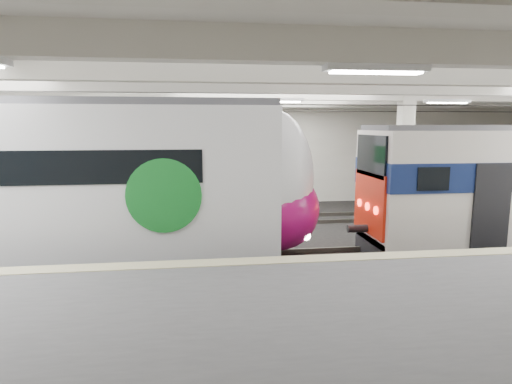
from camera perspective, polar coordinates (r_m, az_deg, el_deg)
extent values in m
cube|color=black|center=(13.30, 4.56, -9.35)|extent=(36.00, 24.00, 0.10)
cube|color=silver|center=(12.72, 4.88, 15.38)|extent=(36.00, 24.00, 0.20)
cube|color=beige|center=(22.55, -0.61, 5.43)|extent=(30.00, 0.10, 5.50)
cube|color=#565658|center=(7.34, 15.82, -20.41)|extent=(30.00, 7.00, 1.10)
cube|color=beige|center=(9.94, 8.54, -8.74)|extent=(30.00, 0.50, 0.02)
cube|color=beige|center=(15.42, -8.66, 3.74)|extent=(0.50, 0.50, 5.50)
cube|color=beige|center=(17.20, 19.10, 3.88)|extent=(0.50, 0.50, 5.50)
cube|color=beige|center=(12.69, 4.86, 14.04)|extent=(30.00, 18.00, 0.50)
cube|color=#59544C|center=(13.26, 4.56, -8.82)|extent=(30.00, 1.52, 0.16)
cube|color=#59544C|center=(18.49, 1.05, -3.70)|extent=(30.00, 1.52, 0.16)
cylinder|color=black|center=(12.65, 4.82, 11.56)|extent=(30.00, 0.03, 0.03)
cylinder|color=black|center=(18.06, 1.09, 10.76)|extent=(30.00, 0.03, 0.03)
cube|color=white|center=(10.72, 7.15, 13.19)|extent=(26.00, 8.40, 0.12)
cube|color=white|center=(13.33, -28.28, 1.14)|extent=(13.69, 3.05, 4.11)
ellipsoid|color=white|center=(12.62, 2.14, 1.82)|extent=(2.42, 2.99, 4.02)
ellipsoid|color=#A50D5D|center=(12.78, 2.65, -2.19)|extent=(2.57, 3.05, 2.46)
cylinder|color=#17812A|center=(10.98, -12.18, -0.52)|extent=(1.90, 0.06, 1.90)
cube|color=#4C4C51|center=(13.26, -28.97, 10.40)|extent=(13.69, 2.50, 0.20)
cube|color=black|center=(13.76, -27.61, -7.98)|extent=(13.69, 2.14, 0.70)
cube|color=red|center=(13.57, 14.87, -1.43)|extent=(0.08, 2.26, 1.90)
cube|color=black|center=(13.40, 15.12, 4.68)|extent=(0.08, 2.13, 1.24)
cube|color=white|center=(18.53, -21.87, 2.73)|extent=(13.55, 3.21, 3.65)
cube|color=#17812A|center=(18.49, -21.95, 4.21)|extent=(13.59, 3.27, 0.77)
cube|color=#4C4C51|center=(18.45, -22.22, 8.68)|extent=(13.53, 2.73, 0.16)
cube|color=black|center=(18.83, -21.52, -3.40)|extent=(13.54, 2.92, 0.60)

